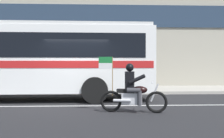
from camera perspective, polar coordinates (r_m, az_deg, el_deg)
ground_plane at (r=11.31m, az=-7.02°, el=-6.86°), size 60.00×60.00×0.00m
sidewalk_curb at (r=16.36m, az=-5.71°, el=-4.15°), size 28.00×3.80×0.15m
lane_center_stripe at (r=10.72m, az=-7.25°, el=-7.27°), size 26.60×0.14×0.01m
transit_bus at (r=12.74m, az=-16.72°, el=2.48°), size 10.72×2.84×3.22m
motorcycle_with_rider at (r=9.18m, az=4.13°, el=-4.49°), size 2.17×0.72×1.78m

